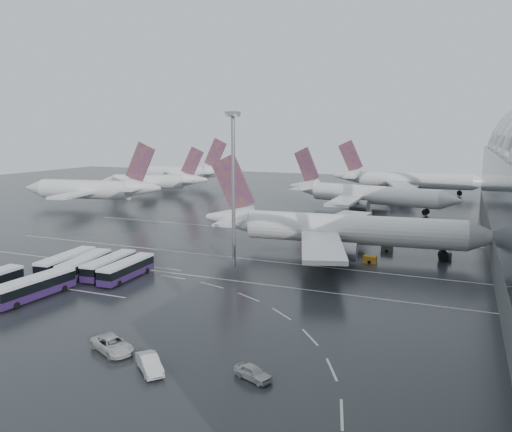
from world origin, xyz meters
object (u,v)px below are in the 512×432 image
at_px(airliner_gate_b, 365,195).
at_px(van_curve_c, 150,364).
at_px(gse_cart_belly_a, 370,259).
at_px(gse_cart_belly_e, 344,243).
at_px(jet_remote_mid, 156,182).
at_px(bus_row_near_a, 66,263).
at_px(van_curve_a, 112,345).
at_px(bus_row_near_b, 85,265).
at_px(gse_cart_belly_b, 387,249).
at_px(bus_row_near_d, 127,269).
at_px(gse_cart_belly_c, 315,255).
at_px(jet_remote_far, 180,173).
at_px(bus_row_far_c, 34,287).
at_px(gse_cart_belly_d, 445,255).
at_px(airliner_main, 338,230).
at_px(van_curve_b, 253,372).
at_px(floodlight_mast, 233,170).
at_px(bus_row_near_c, 109,265).
at_px(jet_remote_west, 94,190).
at_px(airliner_gate_c, 406,181).

bearing_deg(airliner_gate_b, van_curve_c, -78.56).
distance_m(gse_cart_belly_a, gse_cart_belly_e, 14.95).
height_order(jet_remote_mid, bus_row_near_a, jet_remote_mid).
distance_m(bus_row_near_a, van_curve_a, 36.14).
xyz_separation_m(bus_row_near_b, gse_cart_belly_b, (45.71, 37.28, -1.11)).
bearing_deg(van_curve_a, gse_cart_belly_b, 4.00).
xyz_separation_m(bus_row_near_a, bus_row_near_d, (12.00, 1.01, -0.11)).
bearing_deg(gse_cart_belly_c, jet_remote_far, 131.66).
height_order(bus_row_far_c, gse_cart_belly_d, bus_row_far_c).
distance_m(bus_row_near_b, gse_cart_belly_c, 42.61).
distance_m(airliner_main, bus_row_near_b, 48.46).
distance_m(airliner_gate_b, jet_remote_mid, 84.72).
bearing_deg(jet_remote_far, bus_row_near_d, 111.25).
bearing_deg(gse_cart_belly_c, van_curve_b, -81.36).
bearing_deg(van_curve_b, airliner_main, 24.37).
relative_size(van_curve_b, floodlight_mast, 0.15).
relative_size(bus_row_near_c, bus_row_near_d, 1.02).
distance_m(bus_row_near_c, van_curve_c, 37.99).
xyz_separation_m(airliner_gate_b, jet_remote_mid, (-84.15, 9.83, -0.02)).
distance_m(bus_row_near_a, bus_row_near_c, 8.00).
xyz_separation_m(jet_remote_far, bus_row_far_c, (61.77, -144.15, -3.81)).
relative_size(jet_remote_west, bus_row_near_c, 3.83).
height_order(airliner_main, jet_remote_mid, airliner_main).
relative_size(bus_row_near_a, bus_row_near_d, 1.08).
relative_size(van_curve_a, van_curve_c, 1.18).
relative_size(airliner_gate_b, gse_cart_belly_d, 23.58).
bearing_deg(bus_row_near_c, airliner_gate_b, -21.61).
bearing_deg(gse_cart_belly_b, jet_remote_mid, 147.19).
bearing_deg(jet_remote_west, gse_cart_belly_e, 154.16).
distance_m(jet_remote_west, gse_cart_belly_c, 95.05).
height_order(bus_row_near_d, gse_cart_belly_d, bus_row_near_d).
bearing_deg(gse_cart_belly_a, van_curve_b, -93.36).
relative_size(bus_row_far_c, van_curve_c, 2.61).
distance_m(bus_row_near_c, gse_cart_belly_d, 63.12).
xyz_separation_m(bus_row_near_c, bus_row_near_d, (4.21, -0.77, -0.02)).
height_order(jet_remote_far, bus_row_far_c, jet_remote_far).
distance_m(jet_remote_west, jet_remote_far, 66.87).
bearing_deg(van_curve_b, jet_remote_west, 66.68).
xyz_separation_m(jet_remote_mid, bus_row_near_b, (52.87, -100.83, -3.10)).
distance_m(bus_row_near_a, gse_cart_belly_e, 56.54).
xyz_separation_m(airliner_main, gse_cart_belly_c, (-2.97, -5.45, -4.32)).
height_order(airliner_gate_c, van_curve_c, airliner_gate_c).
bearing_deg(gse_cart_belly_a, van_curve_a, -111.79).
xyz_separation_m(bus_row_near_a, van_curve_a, (27.95, -22.90, -0.96)).
relative_size(bus_row_near_c, floodlight_mast, 0.46).
xyz_separation_m(airliner_main, jet_remote_west, (-89.60, 33.38, 0.52)).
xyz_separation_m(jet_remote_mid, van_curve_b, (93.94, -123.59, -4.13)).
distance_m(airliner_gate_b, van_curve_c, 116.40).
bearing_deg(gse_cart_belly_c, bus_row_near_c, -140.61).
relative_size(gse_cart_belly_c, gse_cart_belly_d, 1.04).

